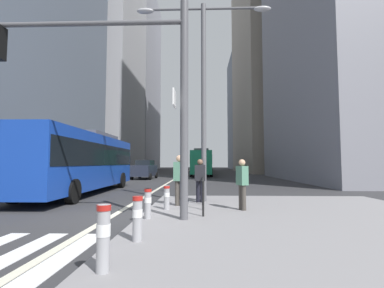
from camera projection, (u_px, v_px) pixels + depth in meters
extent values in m
plane|color=#303033|center=(175.00, 179.00, 28.75)|extent=(160.00, 160.00, 0.00)
cube|color=gray|center=(302.00, 220.00, 7.63)|extent=(9.00, 10.00, 0.15)
cube|color=silver|center=(12.00, 257.00, 4.84)|extent=(0.45, 3.20, 0.01)
cube|color=silver|center=(63.00, 258.00, 4.81)|extent=(0.45, 3.20, 0.01)
cube|color=silver|center=(114.00, 258.00, 4.78)|extent=(0.45, 3.20, 0.01)
cube|color=silver|center=(166.00, 259.00, 4.75)|extent=(0.45, 3.20, 0.01)
cube|color=silver|center=(219.00, 259.00, 4.72)|extent=(0.45, 3.20, 0.01)
cube|color=beige|center=(182.00, 175.00, 38.72)|extent=(0.20, 80.00, 0.01)
cube|color=#9E9EA3|center=(102.00, 61.00, 52.62)|extent=(12.99, 18.06, 41.90)
cube|color=gray|center=(132.00, 80.00, 75.57)|extent=(12.21, 22.76, 48.22)
cube|color=gray|center=(274.00, 44.00, 54.22)|extent=(13.66, 25.21, 49.61)
cube|color=slate|center=(252.00, 113.00, 77.87)|extent=(12.19, 17.65, 31.51)
cube|color=#14389E|center=(81.00, 161.00, 14.91)|extent=(2.70, 11.43, 2.75)
cube|color=black|center=(82.00, 155.00, 14.93)|extent=(2.74, 11.21, 1.10)
cube|color=#4C4C51|center=(94.00, 136.00, 16.72)|extent=(1.82, 4.13, 0.30)
cylinder|color=black|center=(73.00, 191.00, 11.17)|extent=(0.32, 1.01, 1.00)
cylinder|color=black|center=(14.00, 191.00, 11.21)|extent=(0.32, 1.01, 1.00)
cylinder|color=black|center=(122.00, 180.00, 18.44)|extent=(0.32, 1.01, 1.00)
cylinder|color=black|center=(86.00, 180.00, 18.48)|extent=(0.32, 1.01, 1.00)
cylinder|color=black|center=(31.00, 189.00, 14.35)|extent=(0.24, 0.65, 0.64)
cube|color=#198456|center=(202.00, 162.00, 36.90)|extent=(2.70, 11.65, 2.75)
cube|color=black|center=(202.00, 160.00, 36.93)|extent=(2.74, 11.41, 1.10)
cube|color=#4C4C51|center=(202.00, 150.00, 35.27)|extent=(1.82, 4.21, 0.30)
cylinder|color=black|center=(194.00, 171.00, 40.58)|extent=(0.32, 1.01, 1.00)
cylinder|color=black|center=(210.00, 171.00, 40.46)|extent=(0.32, 1.01, 1.00)
cylinder|color=black|center=(191.00, 173.00, 33.18)|extent=(0.32, 1.01, 1.00)
cylinder|color=black|center=(211.00, 173.00, 33.06)|extent=(0.32, 1.01, 1.00)
cube|color=#198456|center=(204.00, 163.00, 53.69)|extent=(2.72, 11.59, 2.75)
cube|color=black|center=(204.00, 161.00, 53.71)|extent=(2.76, 11.36, 1.10)
cube|color=#4C4C51|center=(204.00, 154.00, 52.07)|extent=(1.83, 4.19, 0.30)
cylinder|color=black|center=(199.00, 169.00, 57.35)|extent=(0.32, 1.01, 1.00)
cylinder|color=black|center=(210.00, 169.00, 57.22)|extent=(0.32, 1.01, 1.00)
cylinder|color=black|center=(197.00, 169.00, 49.99)|extent=(0.32, 1.01, 1.00)
cylinder|color=black|center=(211.00, 169.00, 49.86)|extent=(0.32, 1.01, 1.00)
cube|color=#232838|center=(145.00, 170.00, 28.79)|extent=(1.92, 4.59, 1.10)
cube|color=black|center=(145.00, 163.00, 28.99)|extent=(1.57, 2.50, 0.52)
cylinder|color=black|center=(150.00, 177.00, 27.15)|extent=(0.24, 0.65, 0.64)
cylinder|color=black|center=(132.00, 177.00, 27.27)|extent=(0.24, 0.65, 0.64)
cylinder|color=black|center=(156.00, 175.00, 30.22)|extent=(0.24, 0.65, 0.64)
cylinder|color=black|center=(140.00, 175.00, 30.34)|extent=(0.24, 0.65, 0.64)
cube|color=#B2A899|center=(206.00, 166.00, 63.80)|extent=(1.89, 4.20, 1.10)
cube|color=black|center=(206.00, 163.00, 63.71)|extent=(1.55, 2.28, 0.52)
cylinder|color=black|center=(202.00, 169.00, 65.18)|extent=(0.24, 0.65, 0.64)
cylinder|color=black|center=(210.00, 169.00, 65.17)|extent=(0.24, 0.65, 0.64)
cylinder|color=black|center=(202.00, 169.00, 62.36)|extent=(0.24, 0.65, 0.64)
cylinder|color=black|center=(210.00, 169.00, 62.35)|extent=(0.24, 0.65, 0.64)
cube|color=maroon|center=(202.00, 166.00, 64.46)|extent=(1.89, 4.22, 1.10)
cube|color=black|center=(202.00, 163.00, 64.36)|extent=(1.56, 2.30, 0.52)
cylinder|color=black|center=(198.00, 169.00, 65.84)|extent=(0.24, 0.65, 0.64)
cylinder|color=black|center=(206.00, 169.00, 65.83)|extent=(0.24, 0.65, 0.64)
cylinder|color=black|center=(199.00, 169.00, 63.01)|extent=(0.24, 0.65, 0.64)
cylinder|color=black|center=(207.00, 169.00, 63.00)|extent=(0.24, 0.65, 0.64)
cylinder|color=#515156|center=(184.00, 107.00, 7.56)|extent=(0.22, 0.22, 6.00)
cylinder|color=#515156|center=(90.00, 24.00, 7.81)|extent=(5.30, 0.14, 0.14)
cube|color=white|center=(174.00, 99.00, 7.40)|extent=(0.04, 0.60, 0.44)
cylinder|color=#56565B|center=(204.00, 100.00, 11.15)|extent=(0.20, 0.20, 8.00)
cylinder|color=#56565B|center=(174.00, 9.00, 11.45)|extent=(2.40, 0.10, 0.10)
ellipsoid|color=#B2B2B7|center=(145.00, 11.00, 11.48)|extent=(0.70, 0.32, 0.20)
cylinder|color=#56565B|center=(233.00, 8.00, 11.36)|extent=(2.40, 0.10, 0.10)
ellipsoid|color=#B2B2B7|center=(262.00, 9.00, 11.32)|extent=(0.70, 0.32, 0.20)
cylinder|color=#99999E|center=(103.00, 238.00, 3.82)|extent=(0.18, 0.18, 0.91)
cylinder|color=white|center=(103.00, 230.00, 3.82)|extent=(0.19, 0.19, 0.16)
cylinder|color=#B21E19|center=(104.00, 207.00, 3.85)|extent=(0.20, 0.20, 0.08)
cylinder|color=#99999E|center=(137.00, 219.00, 5.32)|extent=(0.18, 0.18, 0.85)
cylinder|color=white|center=(137.00, 213.00, 5.33)|extent=(0.19, 0.19, 0.15)
cylinder|color=#B21E19|center=(138.00, 198.00, 5.35)|extent=(0.20, 0.20, 0.08)
cylinder|color=#99999E|center=(148.00, 204.00, 7.46)|extent=(0.18, 0.18, 0.79)
cylinder|color=white|center=(148.00, 200.00, 7.47)|extent=(0.19, 0.19, 0.14)
cylinder|color=#B21E19|center=(148.00, 190.00, 7.49)|extent=(0.20, 0.20, 0.08)
cylinder|color=#99999E|center=(167.00, 198.00, 8.95)|extent=(0.18, 0.18, 0.75)
cylinder|color=white|center=(167.00, 195.00, 8.95)|extent=(0.19, 0.19, 0.14)
cylinder|color=#B21E19|center=(167.00, 187.00, 8.97)|extent=(0.20, 0.20, 0.08)
cylinder|color=black|center=(203.00, 199.00, 7.80)|extent=(0.06, 0.06, 0.95)
cylinder|color=black|center=(203.00, 195.00, 8.93)|extent=(0.06, 0.06, 0.95)
cylinder|color=black|center=(203.00, 191.00, 10.06)|extent=(0.06, 0.06, 0.95)
cylinder|color=black|center=(203.00, 188.00, 11.19)|extent=(0.06, 0.06, 0.95)
cylinder|color=black|center=(203.00, 179.00, 9.53)|extent=(0.06, 3.39, 0.06)
cylinder|color=#423D38|center=(241.00, 197.00, 8.92)|extent=(0.15, 0.15, 0.79)
cylinder|color=#423D38|center=(244.00, 198.00, 8.77)|extent=(0.15, 0.15, 0.79)
cube|color=#4C7F66|center=(242.00, 176.00, 8.90)|extent=(0.37, 0.44, 0.61)
sphere|color=tan|center=(242.00, 163.00, 8.92)|extent=(0.22, 0.22, 0.22)
cylinder|color=#423D38|center=(182.00, 193.00, 9.72)|extent=(0.15, 0.15, 0.86)
cylinder|color=#423D38|center=(177.00, 193.00, 9.75)|extent=(0.15, 0.15, 0.86)
cube|color=#4C7F66|center=(179.00, 171.00, 9.79)|extent=(0.42, 0.30, 0.66)
sphere|color=tan|center=(179.00, 159.00, 9.82)|extent=(0.24, 0.24, 0.24)
cylinder|color=black|center=(202.00, 192.00, 10.58)|extent=(0.15, 0.15, 0.80)
cylinder|color=black|center=(198.00, 192.00, 10.61)|extent=(0.15, 0.15, 0.80)
cube|color=#232328|center=(200.00, 173.00, 10.64)|extent=(0.41, 0.29, 0.62)
sphere|color=brown|center=(200.00, 162.00, 10.67)|extent=(0.22, 0.22, 0.22)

